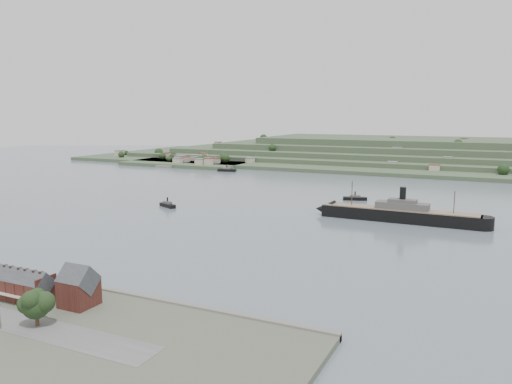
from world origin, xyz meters
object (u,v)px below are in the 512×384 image
at_px(gabled_building, 79,287).
at_px(tugboat, 168,205).
at_px(steamship, 394,214).
at_px(fig_tree, 36,304).

height_order(gabled_building, tugboat, gabled_building).
distance_m(steamship, tugboat, 149.86).
distance_m(gabled_building, tugboat, 182.36).
height_order(tugboat, fig_tree, fig_tree).
relative_size(gabled_building, fig_tree, 1.24).
distance_m(steamship, fig_tree, 211.93).
relative_size(steamship, tugboat, 6.62).
xyz_separation_m(tugboat, fig_tree, (82.20, -180.11, 7.26)).
relative_size(gabled_building, steamship, 0.14).
distance_m(gabled_building, steamship, 195.85).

